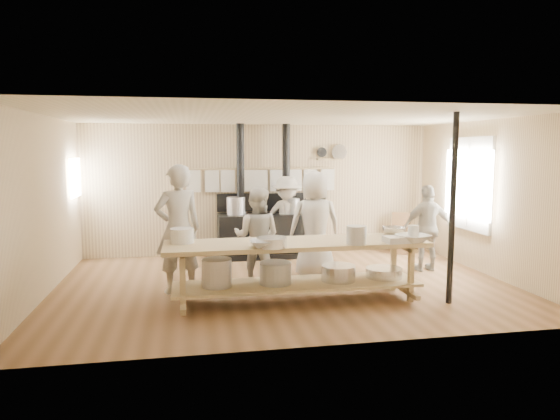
{
  "coord_description": "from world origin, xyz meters",
  "views": [
    {
      "loc": [
        -1.45,
        -7.49,
        2.11
      ],
      "look_at": [
        -0.03,
        0.2,
        1.15
      ],
      "focal_mm": 32.0,
      "sensor_mm": 36.0,
      "label": 1
    }
  ],
  "objects_px": {
    "cook_right": "(428,228)",
    "cook_left": "(257,237)",
    "cook_by_window": "(287,217)",
    "chair": "(401,241)",
    "roasting_pan": "(399,239)",
    "stove": "(264,230)",
    "cook_center": "(315,224)",
    "cook_far_left": "(178,229)",
    "prep_table": "(296,265)"
  },
  "relations": [
    {
      "from": "stove",
      "to": "cook_right",
      "type": "xyz_separation_m",
      "value": [
        2.62,
        -1.67,
        0.23
      ]
    },
    {
      "from": "stove",
      "to": "cook_center",
      "type": "distance_m",
      "value": 1.88
    },
    {
      "from": "chair",
      "to": "roasting_pan",
      "type": "xyz_separation_m",
      "value": [
        -1.48,
        -3.2,
        0.65
      ]
    },
    {
      "from": "cook_right",
      "to": "cook_center",
      "type": "bearing_deg",
      "value": 4.08
    },
    {
      "from": "prep_table",
      "to": "chair",
      "type": "relative_size",
      "value": 4.42
    },
    {
      "from": "stove",
      "to": "cook_by_window",
      "type": "distance_m",
      "value": 0.54
    },
    {
      "from": "stove",
      "to": "chair",
      "type": "distance_m",
      "value": 2.85
    },
    {
      "from": "cook_by_window",
      "to": "cook_left",
      "type": "bearing_deg",
      "value": -100.49
    },
    {
      "from": "stove",
      "to": "chair",
      "type": "bearing_deg",
      "value": -3.07
    },
    {
      "from": "stove",
      "to": "cook_center",
      "type": "height_order",
      "value": "stove"
    },
    {
      "from": "cook_left",
      "to": "cook_right",
      "type": "distance_m",
      "value": 3.07
    },
    {
      "from": "cook_center",
      "to": "cook_by_window",
      "type": "xyz_separation_m",
      "value": [
        -0.15,
        1.59,
        -0.09
      ]
    },
    {
      "from": "cook_right",
      "to": "roasting_pan",
      "type": "xyz_separation_m",
      "value": [
        -1.28,
        -1.68,
        0.14
      ]
    },
    {
      "from": "roasting_pan",
      "to": "cook_right",
      "type": "bearing_deg",
      "value": 52.74
    },
    {
      "from": "cook_right",
      "to": "chair",
      "type": "distance_m",
      "value": 1.62
    },
    {
      "from": "cook_left",
      "to": "cook_center",
      "type": "xyz_separation_m",
      "value": [
        1.0,
        0.31,
        0.12
      ]
    },
    {
      "from": "stove",
      "to": "chair",
      "type": "xyz_separation_m",
      "value": [
        2.83,
        -0.15,
        -0.28
      ]
    },
    {
      "from": "stove",
      "to": "cook_left",
      "type": "xyz_separation_m",
      "value": [
        -0.42,
        -2.07,
        0.24
      ]
    },
    {
      "from": "stove",
      "to": "cook_center",
      "type": "relative_size",
      "value": 1.47
    },
    {
      "from": "cook_far_left",
      "to": "roasting_pan",
      "type": "xyz_separation_m",
      "value": [
        2.95,
        -1.11,
        -0.05
      ]
    },
    {
      "from": "prep_table",
      "to": "cook_by_window",
      "type": "bearing_deg",
      "value": 81.36
    },
    {
      "from": "cook_left",
      "to": "cook_center",
      "type": "relative_size",
      "value": 0.87
    },
    {
      "from": "stove",
      "to": "prep_table",
      "type": "distance_m",
      "value": 3.02
    },
    {
      "from": "cook_by_window",
      "to": "chair",
      "type": "height_order",
      "value": "cook_by_window"
    },
    {
      "from": "chair",
      "to": "cook_by_window",
      "type": "bearing_deg",
      "value": -159.98
    },
    {
      "from": "cook_far_left",
      "to": "cook_left",
      "type": "relative_size",
      "value": 1.24
    },
    {
      "from": "roasting_pan",
      "to": "prep_table",
      "type": "bearing_deg",
      "value": 166.27
    },
    {
      "from": "cook_right",
      "to": "cook_left",
      "type": "bearing_deg",
      "value": 9.13
    },
    {
      "from": "cook_left",
      "to": "stove",
      "type": "bearing_deg",
      "value": -79.26
    },
    {
      "from": "cook_center",
      "to": "cook_right",
      "type": "relative_size",
      "value": 1.17
    },
    {
      "from": "stove",
      "to": "chair",
      "type": "relative_size",
      "value": 3.19
    },
    {
      "from": "cook_left",
      "to": "prep_table",
      "type": "bearing_deg",
      "value": 135.79
    },
    {
      "from": "chair",
      "to": "prep_table",
      "type": "bearing_deg",
      "value": -115.03
    },
    {
      "from": "stove",
      "to": "cook_by_window",
      "type": "height_order",
      "value": "stove"
    },
    {
      "from": "stove",
      "to": "prep_table",
      "type": "height_order",
      "value": "stove"
    },
    {
      "from": "cook_far_left",
      "to": "cook_right",
      "type": "distance_m",
      "value": 4.27
    },
    {
      "from": "prep_table",
      "to": "cook_far_left",
      "type": "height_order",
      "value": "cook_far_left"
    },
    {
      "from": "cook_center",
      "to": "chair",
      "type": "xyz_separation_m",
      "value": [
        2.25,
        1.6,
        -0.64
      ]
    },
    {
      "from": "cook_left",
      "to": "cook_right",
      "type": "bearing_deg",
      "value": -150.4
    },
    {
      "from": "cook_by_window",
      "to": "roasting_pan",
      "type": "bearing_deg",
      "value": -60.32
    },
    {
      "from": "cook_center",
      "to": "cook_right",
      "type": "height_order",
      "value": "cook_center"
    },
    {
      "from": "prep_table",
      "to": "cook_far_left",
      "type": "xyz_separation_m",
      "value": [
        -1.6,
        0.78,
        0.43
      ]
    },
    {
      "from": "cook_center",
      "to": "prep_table",
      "type": "bearing_deg",
      "value": 66.9
    },
    {
      "from": "stove",
      "to": "chair",
      "type": "height_order",
      "value": "stove"
    },
    {
      "from": "prep_table",
      "to": "chair",
      "type": "distance_m",
      "value": 4.04
    },
    {
      "from": "cook_right",
      "to": "cook_by_window",
      "type": "relative_size",
      "value": 0.95
    },
    {
      "from": "roasting_pan",
      "to": "cook_center",
      "type": "bearing_deg",
      "value": 115.61
    },
    {
      "from": "cook_left",
      "to": "chair",
      "type": "xyz_separation_m",
      "value": [
        3.25,
        1.91,
        -0.52
      ]
    },
    {
      "from": "cook_by_window",
      "to": "stove",
      "type": "bearing_deg",
      "value": 172.34
    },
    {
      "from": "prep_table",
      "to": "cook_center",
      "type": "bearing_deg",
      "value": 65.05
    }
  ]
}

